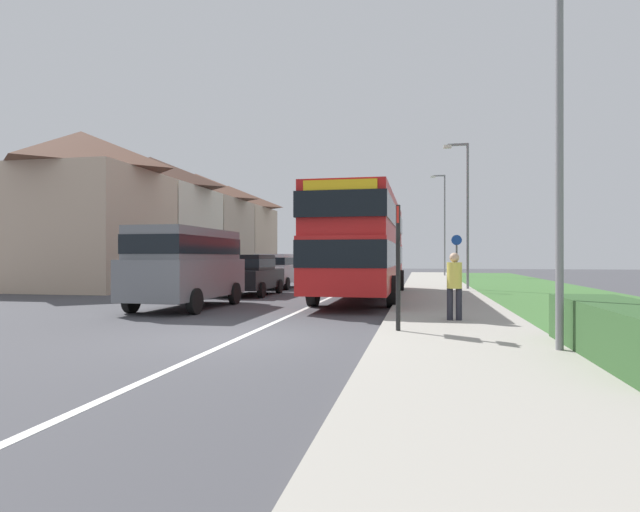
{
  "coord_description": "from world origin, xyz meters",
  "views": [
    {
      "loc": [
        3.44,
        -9.52,
        1.57
      ],
      "look_at": [
        0.53,
        5.27,
        1.6
      ],
      "focal_mm": 28.75,
      "sensor_mm": 36.0,
      "label": 1
    }
  ],
  "objects_px": {
    "street_lamp_near": "(553,55)",
    "street_lamp_mid": "(465,205)",
    "parked_van_grey": "(187,262)",
    "parked_car_silver": "(276,270)",
    "pedestrian_at_stop": "(454,283)",
    "bus_stop_sign": "(398,259)",
    "parked_car_black": "(249,273)",
    "cycle_route_sign": "(457,260)",
    "double_decker_bus": "(363,242)",
    "street_lamp_far": "(443,219)"
  },
  "relations": [
    {
      "from": "street_lamp_near",
      "to": "street_lamp_mid",
      "type": "distance_m",
      "value": 15.73
    },
    {
      "from": "parked_van_grey",
      "to": "street_lamp_mid",
      "type": "bearing_deg",
      "value": 47.12
    },
    {
      "from": "parked_van_grey",
      "to": "parked_car_silver",
      "type": "height_order",
      "value": "parked_van_grey"
    },
    {
      "from": "pedestrian_at_stop",
      "to": "bus_stop_sign",
      "type": "xyz_separation_m",
      "value": [
        -1.2,
        -1.92,
        0.56
      ]
    },
    {
      "from": "parked_car_black",
      "to": "cycle_route_sign",
      "type": "bearing_deg",
      "value": 18.13
    },
    {
      "from": "street_lamp_near",
      "to": "parked_van_grey",
      "type": "bearing_deg",
      "value": 146.46
    },
    {
      "from": "double_decker_bus",
      "to": "cycle_route_sign",
      "type": "relative_size",
      "value": 4.49
    },
    {
      "from": "parked_car_black",
      "to": "cycle_route_sign",
      "type": "xyz_separation_m",
      "value": [
        8.41,
        2.75,
        0.52
      ]
    },
    {
      "from": "parked_car_silver",
      "to": "parked_car_black",
      "type": "bearing_deg",
      "value": -87.32
    },
    {
      "from": "parked_car_silver",
      "to": "street_lamp_far",
      "type": "distance_m",
      "value": 18.92
    },
    {
      "from": "double_decker_bus",
      "to": "parked_van_grey",
      "type": "distance_m",
      "value": 6.7
    },
    {
      "from": "parked_car_silver",
      "to": "street_lamp_near",
      "type": "relative_size",
      "value": 0.49
    },
    {
      "from": "street_lamp_near",
      "to": "street_lamp_mid",
      "type": "relative_size",
      "value": 1.23
    },
    {
      "from": "bus_stop_sign",
      "to": "street_lamp_near",
      "type": "relative_size",
      "value": 0.31
    },
    {
      "from": "pedestrian_at_stop",
      "to": "bus_stop_sign",
      "type": "distance_m",
      "value": 2.33
    },
    {
      "from": "parked_car_black",
      "to": "street_lamp_far",
      "type": "relative_size",
      "value": 0.5
    },
    {
      "from": "cycle_route_sign",
      "to": "parked_car_black",
      "type": "bearing_deg",
      "value": -161.87
    },
    {
      "from": "double_decker_bus",
      "to": "pedestrian_at_stop",
      "type": "distance_m",
      "value": 7.63
    },
    {
      "from": "double_decker_bus",
      "to": "parked_van_grey",
      "type": "bearing_deg",
      "value": -137.28
    },
    {
      "from": "double_decker_bus",
      "to": "parked_van_grey",
      "type": "height_order",
      "value": "double_decker_bus"
    },
    {
      "from": "street_lamp_near",
      "to": "street_lamp_mid",
      "type": "xyz_separation_m",
      "value": [
        -0.03,
        15.71,
        -0.8
      ]
    },
    {
      "from": "bus_stop_sign",
      "to": "street_lamp_far",
      "type": "xyz_separation_m",
      "value": [
        2.19,
        30.93,
        3.01
      ]
    },
    {
      "from": "parked_car_black",
      "to": "parked_car_silver",
      "type": "height_order",
      "value": "parked_car_silver"
    },
    {
      "from": "pedestrian_at_stop",
      "to": "cycle_route_sign",
      "type": "height_order",
      "value": "cycle_route_sign"
    },
    {
      "from": "pedestrian_at_stop",
      "to": "bus_stop_sign",
      "type": "bearing_deg",
      "value": -121.93
    },
    {
      "from": "double_decker_bus",
      "to": "parked_car_black",
      "type": "height_order",
      "value": "double_decker_bus"
    },
    {
      "from": "street_lamp_far",
      "to": "parked_van_grey",
      "type": "bearing_deg",
      "value": -108.26
    },
    {
      "from": "bus_stop_sign",
      "to": "street_lamp_mid",
      "type": "bearing_deg",
      "value": 80.16
    },
    {
      "from": "parked_van_grey",
      "to": "street_lamp_near",
      "type": "bearing_deg",
      "value": -33.54
    },
    {
      "from": "double_decker_bus",
      "to": "street_lamp_far",
      "type": "height_order",
      "value": "street_lamp_far"
    },
    {
      "from": "double_decker_bus",
      "to": "parked_car_silver",
      "type": "bearing_deg",
      "value": 131.1
    },
    {
      "from": "pedestrian_at_stop",
      "to": "parked_car_silver",
      "type": "bearing_deg",
      "value": 121.83
    },
    {
      "from": "double_decker_bus",
      "to": "street_lamp_far",
      "type": "relative_size",
      "value": 1.42
    },
    {
      "from": "parked_car_black",
      "to": "pedestrian_at_stop",
      "type": "bearing_deg",
      "value": -45.78
    },
    {
      "from": "cycle_route_sign",
      "to": "street_lamp_near",
      "type": "distance_m",
      "value": 14.57
    },
    {
      "from": "bus_stop_sign",
      "to": "double_decker_bus",
      "type": "bearing_deg",
      "value": 100.74
    },
    {
      "from": "double_decker_bus",
      "to": "parked_car_black",
      "type": "relative_size",
      "value": 2.81
    },
    {
      "from": "bus_stop_sign",
      "to": "street_lamp_far",
      "type": "bearing_deg",
      "value": 85.95
    },
    {
      "from": "street_lamp_near",
      "to": "parked_car_silver",
      "type": "bearing_deg",
      "value": 119.4
    },
    {
      "from": "pedestrian_at_stop",
      "to": "cycle_route_sign",
      "type": "distance_m",
      "value": 10.66
    },
    {
      "from": "double_decker_bus",
      "to": "street_lamp_far",
      "type": "xyz_separation_m",
      "value": [
        3.87,
        22.05,
        2.41
      ]
    },
    {
      "from": "street_lamp_far",
      "to": "bus_stop_sign",
      "type": "bearing_deg",
      "value": -94.05
    },
    {
      "from": "pedestrian_at_stop",
      "to": "street_lamp_far",
      "type": "relative_size",
      "value": 0.21
    },
    {
      "from": "street_lamp_near",
      "to": "street_lamp_far",
      "type": "xyz_separation_m",
      "value": [
        -0.29,
        32.57,
        -0.19
      ]
    },
    {
      "from": "street_lamp_mid",
      "to": "pedestrian_at_stop",
      "type": "bearing_deg",
      "value": -95.84
    },
    {
      "from": "bus_stop_sign",
      "to": "street_lamp_mid",
      "type": "relative_size",
      "value": 0.38
    },
    {
      "from": "pedestrian_at_stop",
      "to": "street_lamp_mid",
      "type": "height_order",
      "value": "street_lamp_mid"
    },
    {
      "from": "parked_car_silver",
      "to": "cycle_route_sign",
      "type": "xyz_separation_m",
      "value": [
        8.64,
        -2.07,
        0.49
      ]
    },
    {
      "from": "double_decker_bus",
      "to": "street_lamp_mid",
      "type": "xyz_separation_m",
      "value": [
        4.13,
        5.19,
        1.79
      ]
    },
    {
      "from": "parked_van_grey",
      "to": "street_lamp_mid",
      "type": "distance_m",
      "value": 13.49
    }
  ]
}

